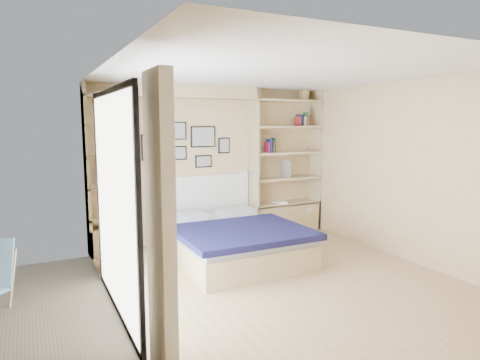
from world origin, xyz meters
name	(u,v)px	position (x,y,z in m)	size (l,w,h in m)	color
ground	(283,281)	(0.00, 0.00, 0.00)	(4.50, 4.50, 0.00)	tan
room_shell	(206,181)	(-0.39, 1.52, 1.08)	(4.50, 4.50, 4.50)	beige
bed	(231,240)	(-0.20, 1.06, 0.27)	(1.71, 2.24, 1.07)	tan
photo_gallery	(186,143)	(-0.45, 2.22, 1.60)	(1.48, 0.02, 0.82)	black
reading_lamps	(200,175)	(-0.30, 2.00, 1.10)	(1.92, 0.12, 0.15)	silver
shelf_decor	(274,137)	(1.09, 2.07, 1.68)	(3.53, 0.23, 2.03)	#A51944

